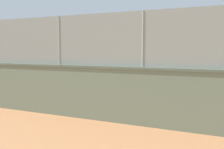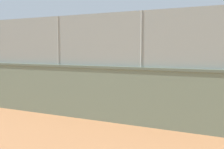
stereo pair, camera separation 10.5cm
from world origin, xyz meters
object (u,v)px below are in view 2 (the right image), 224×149
player_at_service_line (181,78)px  sports_ball (158,67)px  player_foreground_swinging (165,66)px  player_near_wall_returning (102,77)px

player_at_service_line → sports_ball: (3.61, -7.95, -0.04)m
player_at_service_line → sports_ball: player_at_service_line is taller
player_at_service_line → sports_ball: size_ratio=8.91×
sports_ball → player_foreground_swinging: bearing=-121.9°
player_foreground_swinging → player_at_service_line: bearing=110.1°
player_foreground_swinging → player_near_wall_returning: (0.82, 9.93, -0.07)m
player_near_wall_returning → player_at_service_line: (-3.99, -1.28, 0.00)m
player_foreground_swinging → player_at_service_line: 9.22m
player_foreground_swinging → player_near_wall_returning: 9.97m
player_at_service_line → player_foreground_swinging: bearing=-69.9°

